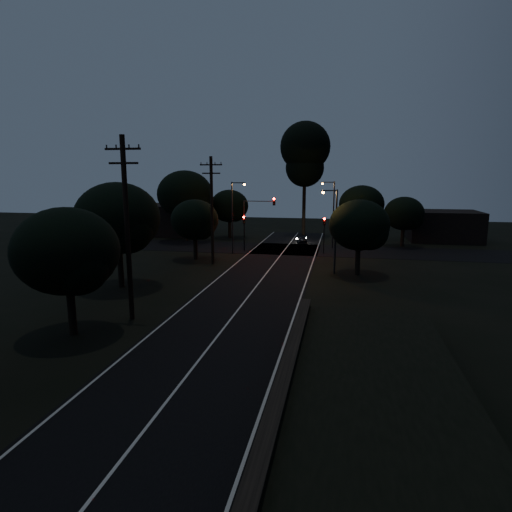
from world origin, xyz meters
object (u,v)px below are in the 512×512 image
at_px(utility_pole_mid, 127,226).
at_px(signal_left, 244,227).
at_px(tall_pine, 305,154).
at_px(car, 302,240).
at_px(streetlight_a, 234,213).
at_px(signal_right, 324,229).
at_px(utility_pole_far, 212,209).
at_px(streetlight_c, 334,225).
at_px(signal_mast, 258,214).
at_px(streetlight_b, 332,210).

bearing_deg(utility_pole_mid, signal_left, 86.79).
xyz_separation_m(tall_pine, car, (0.65, -9.00, -11.26)).
bearing_deg(tall_pine, car, -85.88).
xyz_separation_m(utility_pole_mid, streetlight_a, (0.69, 23.00, -1.10)).
xyz_separation_m(tall_pine, signal_right, (3.60, -15.01, -8.94)).
xyz_separation_m(utility_pole_far, streetlight_a, (0.69, 6.00, -0.85)).
bearing_deg(signal_right, utility_pole_far, -143.00).
bearing_deg(utility_pole_far, utility_pole_mid, -90.00).
xyz_separation_m(streetlight_c, car, (-4.18, 16.00, -3.83)).
relative_size(signal_left, streetlight_a, 0.51).
relative_size(signal_right, signal_mast, 0.66).
bearing_deg(streetlight_b, tall_pine, 111.38).
bearing_deg(signal_left, streetlight_a, -109.59).
height_order(signal_mast, car, signal_mast).
height_order(utility_pole_mid, signal_mast, utility_pole_mid).
bearing_deg(signal_left, streetlight_b, 22.05).
bearing_deg(utility_pole_far, signal_left, 80.06).
height_order(utility_pole_far, signal_right, utility_pole_far).
height_order(signal_left, signal_mast, signal_mast).
height_order(utility_pole_mid, signal_right, utility_pole_mid).
bearing_deg(streetlight_a, utility_pole_mid, -91.73).
height_order(utility_pole_far, tall_pine, tall_pine).
xyz_separation_m(signal_left, signal_right, (9.20, 0.00, 0.00)).
distance_m(signal_left, signal_right, 9.20).
distance_m(tall_pine, signal_left, 18.35).
bearing_deg(streetlight_c, signal_mast, 131.19).
height_order(streetlight_a, streetlight_b, same).
bearing_deg(tall_pine, signal_mast, -104.62).
height_order(utility_pole_far, signal_mast, utility_pole_far).
xyz_separation_m(signal_right, car, (-2.95, 6.01, -2.32)).
bearing_deg(signal_left, streetlight_c, -43.76).
bearing_deg(utility_pole_far, signal_mast, 68.89).
distance_m(utility_pole_mid, streetlight_a, 23.04).
xyz_separation_m(utility_pole_mid, signal_right, (10.60, 24.99, -2.90)).
relative_size(utility_pole_far, tall_pine, 0.64).
bearing_deg(utility_pole_mid, tall_pine, 80.07).
bearing_deg(signal_left, signal_mast, 0.13).
relative_size(tall_pine, car, 5.39).
bearing_deg(car, streetlight_c, 94.62).
distance_m(utility_pole_mid, streetlight_c, 19.15).
relative_size(streetlight_a, streetlight_b, 1.00).
height_order(signal_mast, streetlight_c, streetlight_c).
bearing_deg(streetlight_a, signal_right, 11.34).
bearing_deg(streetlight_a, signal_mast, 39.77).
relative_size(utility_pole_mid, streetlight_c, 1.47).
distance_m(signal_left, signal_mast, 2.26).
bearing_deg(signal_mast, utility_pole_far, -111.11).
bearing_deg(signal_right, streetlight_c, -82.98).
relative_size(signal_right, streetlight_a, 0.51).
relative_size(utility_pole_far, signal_left, 2.56).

